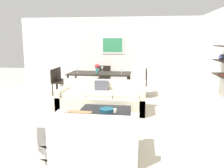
# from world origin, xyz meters

# --- Properties ---
(ground_plane) EXTENTS (18.00, 18.00, 0.00)m
(ground_plane) POSITION_xyz_m (0.00, 0.00, 0.00)
(ground_plane) COLOR #BCB29E
(back_wall_unit) EXTENTS (8.40, 0.09, 2.70)m
(back_wall_unit) POSITION_xyz_m (0.29, 3.53, 1.35)
(back_wall_unit) COLOR silver
(back_wall_unit) RESTS_ON ground
(sofa_beige) EXTENTS (2.25, 0.90, 0.78)m
(sofa_beige) POSITION_xyz_m (-0.10, 0.34, 0.29)
(sofa_beige) COLOR beige
(sofa_beige) RESTS_ON ground
(loveseat_white) EXTENTS (1.47, 0.90, 0.78)m
(loveseat_white) POSITION_xyz_m (0.17, -2.11, 0.29)
(loveseat_white) COLOR white
(loveseat_white) RESTS_ON ground
(coffee_table) EXTENTS (1.06, 0.98, 0.38)m
(coffee_table) POSITION_xyz_m (0.17, -0.91, 0.19)
(coffee_table) COLOR black
(coffee_table) RESTS_ON ground
(decorative_bowl) EXTENTS (0.31, 0.31, 0.06)m
(decorative_bowl) POSITION_xyz_m (0.22, -0.91, 0.41)
(decorative_bowl) COLOR navy
(decorative_bowl) RESTS_ON coffee_table
(candle_jar) EXTENTS (0.07, 0.07, 0.08)m
(candle_jar) POSITION_xyz_m (0.40, -0.97, 0.42)
(candle_jar) COLOR silver
(candle_jar) RESTS_ON coffee_table
(dining_table) EXTENTS (2.07, 1.01, 0.75)m
(dining_table) POSITION_xyz_m (-0.50, 2.18, 0.69)
(dining_table) COLOR black
(dining_table) RESTS_ON ground
(dining_chair_head) EXTENTS (0.44, 0.44, 0.88)m
(dining_chair_head) POSITION_xyz_m (-0.50, 3.09, 0.50)
(dining_chair_head) COLOR black
(dining_chair_head) RESTS_ON ground
(dining_chair_left_near) EXTENTS (0.44, 0.44, 0.88)m
(dining_chair_left_near) POSITION_xyz_m (-1.94, 1.95, 0.50)
(dining_chair_left_near) COLOR black
(dining_chair_left_near) RESTS_ON ground
(dining_chair_right_far) EXTENTS (0.44, 0.44, 0.88)m
(dining_chair_right_far) POSITION_xyz_m (0.94, 2.41, 0.50)
(dining_chair_right_far) COLOR black
(dining_chair_right_far) RESTS_ON ground
(dining_chair_left_far) EXTENTS (0.44, 0.44, 0.88)m
(dining_chair_left_far) POSITION_xyz_m (-1.94, 2.41, 0.50)
(dining_chair_left_far) COLOR black
(dining_chair_left_far) RESTS_ON ground
(dining_chair_right_near) EXTENTS (0.44, 0.44, 0.88)m
(dining_chair_right_near) POSITION_xyz_m (0.94, 1.95, 0.50)
(dining_chair_right_near) COLOR black
(dining_chair_right_near) RESTS_ON ground
(wine_glass_left_near) EXTENTS (0.07, 0.07, 0.17)m
(wine_glass_left_near) POSITION_xyz_m (-1.25, 2.05, 0.87)
(wine_glass_left_near) COLOR silver
(wine_glass_left_near) RESTS_ON dining_table
(wine_glass_right_near) EXTENTS (0.06, 0.06, 0.17)m
(wine_glass_right_near) POSITION_xyz_m (0.24, 2.05, 0.86)
(wine_glass_right_near) COLOR silver
(wine_glass_right_near) RESTS_ON dining_table
(wine_glass_head) EXTENTS (0.08, 0.08, 0.17)m
(wine_glass_head) POSITION_xyz_m (-0.50, 2.62, 0.88)
(wine_glass_head) COLOR silver
(wine_glass_head) RESTS_ON dining_table
(centerpiece_vase) EXTENTS (0.16, 0.16, 0.31)m
(centerpiece_vase) POSITION_xyz_m (-0.59, 2.16, 0.93)
(centerpiece_vase) COLOR teal
(centerpiece_vase) RESTS_ON dining_table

